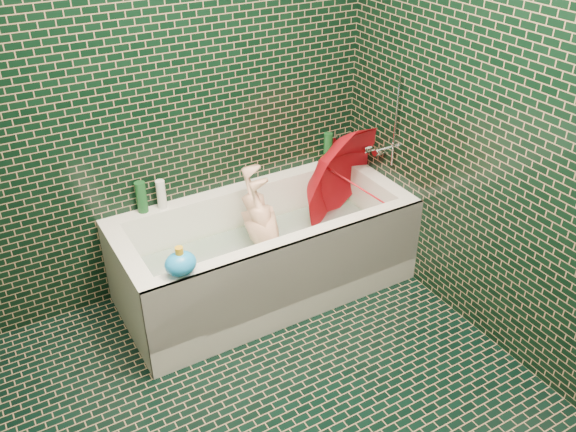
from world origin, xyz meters
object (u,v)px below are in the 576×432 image
bathtub (267,261)px  umbrella (357,186)px  bath_toy (181,263)px  rubber_duck (327,158)px  child (269,244)px

bathtub → umbrella: 0.70m
bathtub → umbrella: size_ratio=2.55×
bath_toy → umbrella: bearing=35.4°
rubber_duck → bathtub: bearing=-166.8°
bathtub → umbrella: umbrella is taller
bathtub → bath_toy: (-0.63, -0.31, 0.41)m
bathtub → bath_toy: bath_toy is taller
umbrella → bath_toy: 1.26m
umbrella → bath_toy: size_ratio=3.41×
bathtub → rubber_duck: (0.63, 0.32, 0.38)m
child → umbrella: 0.63m
child → umbrella: umbrella is taller
umbrella → rubber_duck: 0.37m
child → bathtub: bearing=-42.3°
bathtub → child: bearing=29.8°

